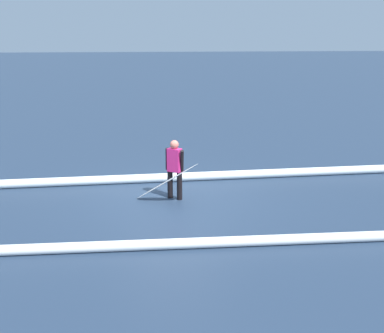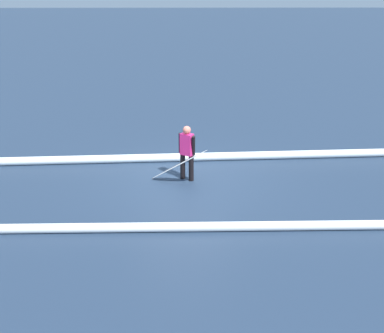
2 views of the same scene
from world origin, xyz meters
name	(u,v)px [view 2 (image 2 of 2)]	position (x,y,z in m)	size (l,w,h in m)	color
ground_plane	(185,180)	(0.00, 0.00, 0.00)	(142.70, 142.70, 0.00)	#25364D
surfer	(187,150)	(-0.05, -0.07, 0.86)	(0.45, 0.45, 1.54)	black
surfboard	(179,165)	(0.18, 0.27, 0.57)	(1.66, 1.04, 1.16)	white
wave_crest_foreground	(239,156)	(-1.65, -1.63, 0.12)	(0.25, 0.25, 16.45)	white
wave_crest_midground	(256,226)	(-1.56, 2.93, 0.11)	(0.22, 0.22, 19.97)	white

